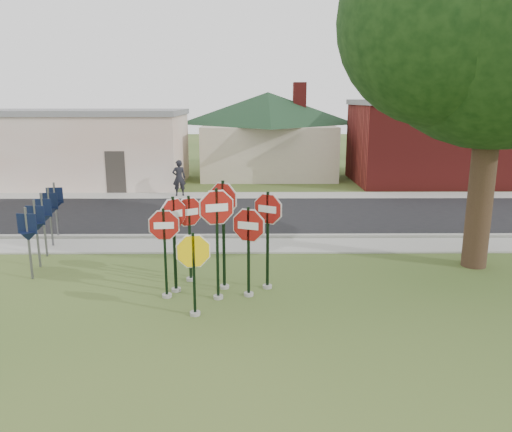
{
  "coord_description": "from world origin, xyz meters",
  "views": [
    {
      "loc": [
        1.0,
        -10.39,
        4.78
      ],
      "look_at": [
        1.09,
        2.0,
        1.87
      ],
      "focal_mm": 35.0,
      "sensor_mm": 36.0,
      "label": 1
    }
  ],
  "objects_px": {
    "oak_tree": "(500,10)",
    "pedestrian": "(179,178)",
    "stop_sign_center": "(217,226)",
    "stop_sign_left": "(165,242)",
    "stop_sign_yellow": "(194,265)"
  },
  "relations": [
    {
      "from": "oak_tree",
      "to": "pedestrian",
      "type": "distance_m",
      "value": 15.95
    },
    {
      "from": "stop_sign_center",
      "to": "stop_sign_left",
      "type": "relative_size",
      "value": 1.22
    },
    {
      "from": "stop_sign_center",
      "to": "oak_tree",
      "type": "xyz_separation_m",
      "value": [
        7.34,
        2.42,
        5.21
      ]
    },
    {
      "from": "stop_sign_left",
      "to": "pedestrian",
      "type": "bearing_deg",
      "value": 96.7
    },
    {
      "from": "stop_sign_yellow",
      "to": "oak_tree",
      "type": "distance_m",
      "value": 10.32
    },
    {
      "from": "stop_sign_left",
      "to": "oak_tree",
      "type": "height_order",
      "value": "oak_tree"
    },
    {
      "from": "stop_sign_yellow",
      "to": "oak_tree",
      "type": "bearing_deg",
      "value": 23.42
    },
    {
      "from": "stop_sign_left",
      "to": "oak_tree",
      "type": "distance_m",
      "value": 10.54
    },
    {
      "from": "stop_sign_yellow",
      "to": "pedestrian",
      "type": "xyz_separation_m",
      "value": [
        -2.34,
        14.08,
        -0.24
      ]
    },
    {
      "from": "oak_tree",
      "to": "pedestrian",
      "type": "relative_size",
      "value": 6.08
    },
    {
      "from": "stop_sign_yellow",
      "to": "oak_tree",
      "type": "relative_size",
      "value": 0.19
    },
    {
      "from": "pedestrian",
      "to": "stop_sign_center",
      "type": "bearing_deg",
      "value": 88.02
    },
    {
      "from": "stop_sign_center",
      "to": "stop_sign_yellow",
      "type": "bearing_deg",
      "value": -115.58
    },
    {
      "from": "stop_sign_left",
      "to": "oak_tree",
      "type": "xyz_separation_m",
      "value": [
        8.62,
        2.32,
        5.62
      ]
    },
    {
      "from": "stop_sign_center",
      "to": "stop_sign_left",
      "type": "bearing_deg",
      "value": 175.59
    }
  ]
}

